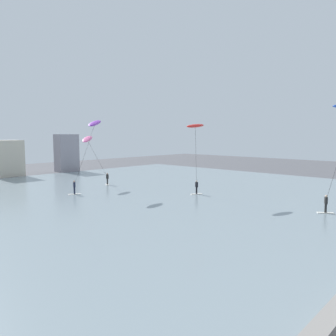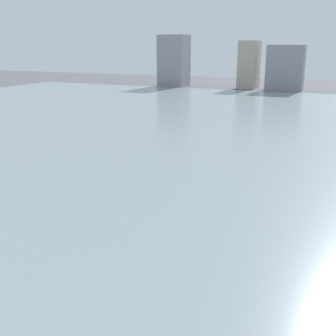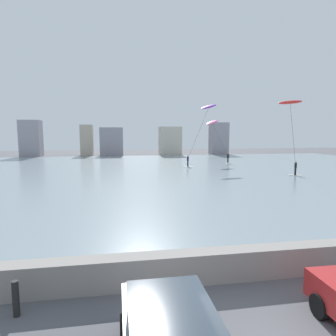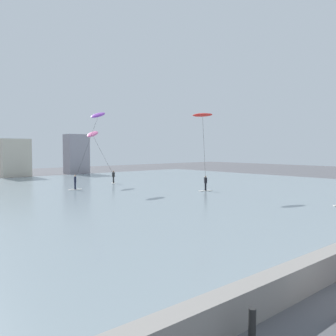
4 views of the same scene
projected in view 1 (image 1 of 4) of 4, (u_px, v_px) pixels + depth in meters
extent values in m
cube|color=gray|center=(38.00, 210.00, 31.61)|extent=(84.00, 52.00, 0.10)
cube|color=beige|center=(6.00, 158.00, 56.62)|extent=(4.61, 3.90, 6.14)
cube|color=gray|center=(67.00, 153.00, 64.53)|extent=(3.99, 2.61, 7.11)
cube|color=silver|center=(197.00, 194.00, 39.60)|extent=(1.45, 1.01, 0.06)
cylinder|color=black|center=(197.00, 190.00, 39.56)|extent=(0.20, 0.20, 0.78)
cube|color=black|center=(197.00, 185.00, 39.49)|extent=(0.35, 0.40, 0.60)
sphere|color=beige|center=(197.00, 181.00, 39.45)|extent=(0.20, 0.20, 0.20)
cylinder|color=#333333|center=(196.00, 157.00, 38.17)|extent=(1.74, 1.13, 6.71)
ellipsoid|color=red|center=(195.00, 126.00, 36.83)|extent=(2.65, 1.12, 0.63)
cube|color=silver|center=(75.00, 194.00, 39.51)|extent=(1.46, 0.93, 0.06)
cylinder|color=#191E33|center=(74.00, 191.00, 39.47)|extent=(0.20, 0.20, 0.78)
cube|color=#191E33|center=(74.00, 185.00, 39.40)|extent=(0.33, 0.40, 0.60)
sphere|color=tan|center=(74.00, 181.00, 39.36)|extent=(0.20, 0.20, 0.20)
cylinder|color=#333333|center=(85.00, 154.00, 40.00)|extent=(2.88, 0.28, 7.12)
ellipsoid|color=purple|center=(95.00, 123.00, 40.58)|extent=(3.23, 2.63, 1.16)
cube|color=silver|center=(107.00, 185.00, 47.03)|extent=(1.09, 1.43, 0.06)
cylinder|color=black|center=(107.00, 182.00, 46.98)|extent=(0.20, 0.20, 0.78)
cube|color=black|center=(107.00, 177.00, 46.91)|extent=(0.40, 0.36, 0.60)
sphere|color=#9E7051|center=(107.00, 174.00, 46.87)|extent=(0.20, 0.20, 0.20)
cylinder|color=#333333|center=(97.00, 159.00, 46.34)|extent=(2.21, 1.43, 5.14)
ellipsoid|color=pink|center=(87.00, 139.00, 45.75)|extent=(3.12, 2.88, 1.21)
cube|color=silver|center=(325.00, 213.00, 30.13)|extent=(1.15, 1.40, 0.06)
cylinder|color=black|center=(326.00, 208.00, 30.09)|extent=(0.20, 0.20, 0.78)
cube|color=black|center=(326.00, 201.00, 30.02)|extent=(0.40, 0.37, 0.60)
sphere|color=beige|center=(326.00, 196.00, 29.98)|extent=(0.20, 0.20, 0.20)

